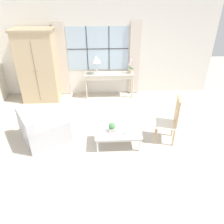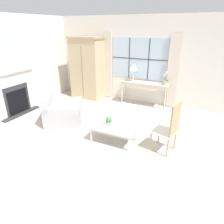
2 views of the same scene
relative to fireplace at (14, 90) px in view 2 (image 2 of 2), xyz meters
The scene contains 13 objects.
ground_plane 3.02m from the fireplace, ahead, with size 14.00×14.00×0.00m, color #BCB2A3.
wall_back_windowed 4.00m from the fireplace, 42.55° to the left, with size 7.20×0.14×2.80m.
wall_left 0.72m from the fireplace, 116.34° to the left, with size 0.06×7.20×2.80m, color silver.
fireplace is the anchor object (origin of this frame).
armoire 2.55m from the fireplace, 63.79° to the left, with size 1.15×0.71×2.14m.
console_table 4.02m from the fireplace, 36.39° to the left, with size 1.54×0.40×0.78m.
table_lamp 3.72m from the fireplace, 39.49° to the left, with size 0.28×0.28×0.58m.
potted_orchid 4.55m from the fireplace, 31.49° to the left, with size 0.18×0.14×0.44m.
armchair_upholstered 1.68m from the fireplace, ahead, with size 1.30×1.31×0.79m.
side_chair_wooden 4.54m from the fireplace, ahead, with size 0.53×0.53×1.12m.
coffee_table 3.36m from the fireplace, ahead, with size 1.02×0.58×0.37m.
potted_plant_small 3.21m from the fireplace, ahead, with size 0.15×0.15×0.21m.
pillar_candle 3.53m from the fireplace, ahead, with size 0.10×0.10×0.12m.
Camera 2 is at (2.14, -3.43, 2.46)m, focal length 32.00 mm.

